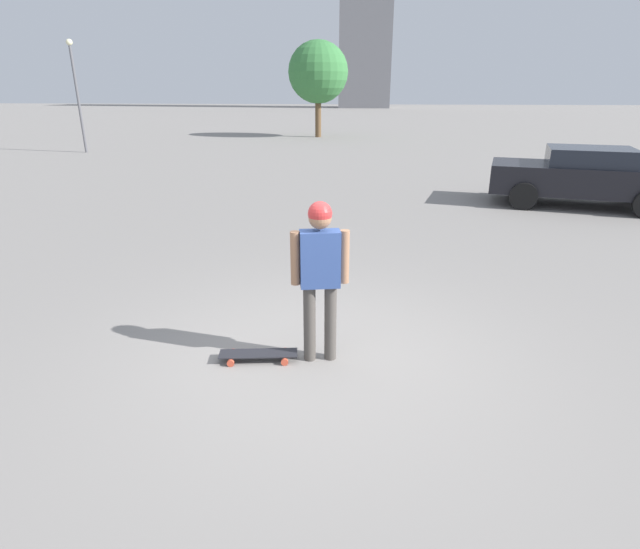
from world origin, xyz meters
TOP-DOWN VIEW (x-y plane):
  - ground_plane at (0.00, 0.00)m, footprint 220.00×220.00m
  - person at (0.00, 0.00)m, footprint 0.28×0.59m
  - skateboard at (0.12, -0.65)m, footprint 0.36×0.86m
  - car_parked_near at (-8.36, 5.63)m, footprint 2.78×4.59m
  - tree_distant at (-27.60, -3.23)m, footprint 3.64×3.64m
  - lamp_post at (-18.03, -13.18)m, footprint 0.28×0.28m

SIDE VIEW (x-z plane):
  - ground_plane at x=0.00m, z-range 0.00..0.00m
  - skateboard at x=0.12m, z-range 0.03..0.12m
  - car_parked_near at x=-8.36m, z-range 0.04..1.48m
  - person at x=0.00m, z-range 0.20..1.93m
  - lamp_post at x=-18.03m, z-range 0.47..5.36m
  - tree_distant at x=-27.60m, z-range 0.97..6.60m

